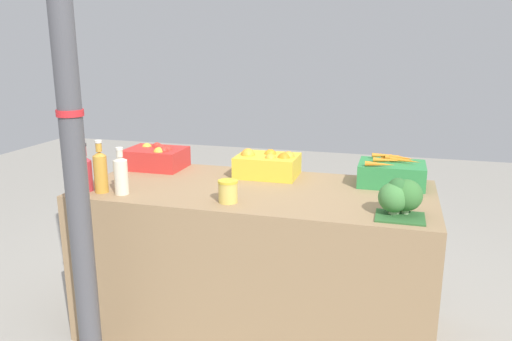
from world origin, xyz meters
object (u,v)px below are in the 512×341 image
object	(u,v)px
apple_crate	(157,157)
carrot_crate	(392,173)
support_pole	(72,139)
pickle_jar	(228,191)
broccoli_pile	(400,197)
juice_bottle_ruby	(85,172)
orange_crate	(268,164)
juice_bottle_cloudy	(121,174)
juice_bottle_amber	(100,171)

from	to	relation	value
apple_crate	carrot_crate	size ratio (longest dim) A/B	1.00
support_pole	pickle_jar	bearing A→B (deg)	32.54
broccoli_pile	juice_bottle_ruby	world-z (taller)	juice_bottle_ruby
apple_crate	carrot_crate	bearing A→B (deg)	0.06
apple_crate	orange_crate	distance (m)	0.73
support_pole	juice_bottle_cloudy	world-z (taller)	support_pole
carrot_crate	broccoli_pile	distance (m)	0.53
juice_bottle_amber	apple_crate	bearing A→B (deg)	86.35
carrot_crate	juice_bottle_amber	distance (m)	1.60
broccoli_pile	juice_bottle_amber	xyz separation A→B (m)	(-1.53, -0.05, 0.03)
orange_crate	pickle_jar	world-z (taller)	orange_crate
apple_crate	orange_crate	xyz separation A→B (m)	(0.73, -0.00, 0.00)
apple_crate	juice_bottle_cloudy	bearing A→B (deg)	-81.58
orange_crate	juice_bottle_amber	size ratio (longest dim) A/B	1.28
support_pole	juice_bottle_amber	world-z (taller)	support_pole
orange_crate	carrot_crate	size ratio (longest dim) A/B	1.00
orange_crate	juice_bottle_ruby	distance (m)	1.04
apple_crate	pickle_jar	xyz separation A→B (m)	(0.67, -0.55, -0.01)
broccoli_pile	juice_bottle_amber	world-z (taller)	juice_bottle_amber
juice_bottle_ruby	juice_bottle_cloudy	world-z (taller)	juice_bottle_ruby
juice_bottle_ruby	juice_bottle_amber	bearing A→B (deg)	0.00
support_pole	broccoli_pile	size ratio (longest dim) A/B	10.96
juice_bottle_ruby	pickle_jar	size ratio (longest dim) A/B	2.29
support_pole	orange_crate	xyz separation A→B (m)	(0.66, 0.93, -0.29)
juice_bottle_amber	pickle_jar	world-z (taller)	juice_bottle_amber
support_pole	broccoli_pile	distance (m)	1.50
broccoli_pile	orange_crate	bearing A→B (deg)	145.60
juice_bottle_ruby	apple_crate	bearing A→B (deg)	76.81
orange_crate	broccoli_pile	bearing A→B (deg)	-34.40
juice_bottle_ruby	pickle_jar	xyz separation A→B (m)	(0.81, 0.02, -0.05)
carrot_crate	pickle_jar	xyz separation A→B (m)	(-0.78, -0.56, -0.01)
broccoli_pile	juice_bottle_cloudy	xyz separation A→B (m)	(-1.41, -0.05, 0.02)
support_pole	broccoli_pile	xyz separation A→B (m)	(1.42, 0.41, -0.27)
support_pole	juice_bottle_cloudy	distance (m)	0.44
orange_crate	support_pole	bearing A→B (deg)	-125.26
juice_bottle_amber	juice_bottle_cloudy	world-z (taller)	juice_bottle_amber
juice_bottle_cloudy	apple_crate	bearing A→B (deg)	98.42
pickle_jar	juice_bottle_ruby	bearing A→B (deg)	-178.72
orange_crate	juice_bottle_ruby	size ratio (longest dim) A/B	1.39
pickle_jar	juice_bottle_amber	bearing A→B (deg)	-178.54
carrot_crate	apple_crate	bearing A→B (deg)	-179.94
juice_bottle_amber	pickle_jar	bearing A→B (deg)	1.46
orange_crate	juice_bottle_amber	distance (m)	0.96
apple_crate	broccoli_pile	size ratio (longest dim) A/B	1.64
carrot_crate	juice_bottle_ruby	distance (m)	1.69
carrot_crate	juice_bottle_cloudy	world-z (taller)	juice_bottle_cloudy
orange_crate	juice_bottle_amber	world-z (taller)	juice_bottle_amber
support_pole	juice_bottle_amber	size ratio (longest dim) A/B	8.51
orange_crate	broccoli_pile	distance (m)	0.92
carrot_crate	pickle_jar	world-z (taller)	carrot_crate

